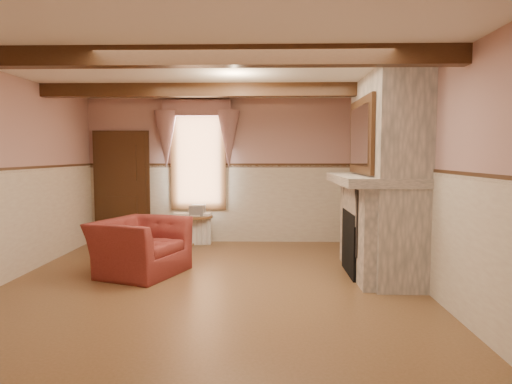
{
  "coord_description": "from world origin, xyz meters",
  "views": [
    {
      "loc": [
        0.75,
        -5.89,
        1.71
      ],
      "look_at": [
        0.58,
        0.8,
        1.16
      ],
      "focal_mm": 32.0,
      "sensor_mm": 36.0,
      "label": 1
    }
  ],
  "objects_px": {
    "armchair": "(140,247)",
    "mantel_clock": "(362,167)",
    "side_table": "(198,230)",
    "radiator": "(192,229)",
    "oil_lamp": "(364,164)",
    "bowl": "(371,172)"
  },
  "relations": [
    {
      "from": "armchair",
      "to": "mantel_clock",
      "type": "xyz_separation_m",
      "value": [
        3.32,
        0.85,
        1.13
      ]
    },
    {
      "from": "mantel_clock",
      "to": "side_table",
      "type": "bearing_deg",
      "value": 154.6
    },
    {
      "from": "radiator",
      "to": "oil_lamp",
      "type": "bearing_deg",
      "value": -29.0
    },
    {
      "from": "bowl",
      "to": "oil_lamp",
      "type": "bearing_deg",
      "value": 90.0
    },
    {
      "from": "mantel_clock",
      "to": "radiator",
      "type": "bearing_deg",
      "value": 155.46
    },
    {
      "from": "armchair",
      "to": "side_table",
      "type": "relative_size",
      "value": 2.19
    },
    {
      "from": "side_table",
      "to": "radiator",
      "type": "distance_m",
      "value": 0.12
    },
    {
      "from": "bowl",
      "to": "oil_lamp",
      "type": "xyz_separation_m",
      "value": [
        0.0,
        0.51,
        0.09
      ]
    },
    {
      "from": "radiator",
      "to": "mantel_clock",
      "type": "distance_m",
      "value": 3.44
    },
    {
      "from": "armchair",
      "to": "radiator",
      "type": "height_order",
      "value": "armchair"
    },
    {
      "from": "armchair",
      "to": "bowl",
      "type": "distance_m",
      "value": 3.5
    },
    {
      "from": "bowl",
      "to": "oil_lamp",
      "type": "relative_size",
      "value": 1.37
    },
    {
      "from": "radiator",
      "to": "side_table",
      "type": "bearing_deg",
      "value": -2.37
    },
    {
      "from": "mantel_clock",
      "to": "oil_lamp",
      "type": "bearing_deg",
      "value": -90.0
    },
    {
      "from": "mantel_clock",
      "to": "oil_lamp",
      "type": "relative_size",
      "value": 0.86
    },
    {
      "from": "armchair",
      "to": "radiator",
      "type": "xyz_separation_m",
      "value": [
        0.39,
        2.19,
        -0.09
      ]
    },
    {
      "from": "bowl",
      "to": "mantel_clock",
      "type": "xyz_separation_m",
      "value": [
        0.0,
        0.64,
        0.05
      ]
    },
    {
      "from": "armchair",
      "to": "bowl",
      "type": "relative_size",
      "value": 3.15
    },
    {
      "from": "side_table",
      "to": "oil_lamp",
      "type": "bearing_deg",
      "value": -27.54
    },
    {
      "from": "armchair",
      "to": "bowl",
      "type": "height_order",
      "value": "bowl"
    },
    {
      "from": "radiator",
      "to": "oil_lamp",
      "type": "height_order",
      "value": "oil_lamp"
    },
    {
      "from": "armchair",
      "to": "mantel_clock",
      "type": "height_order",
      "value": "mantel_clock"
    }
  ]
}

